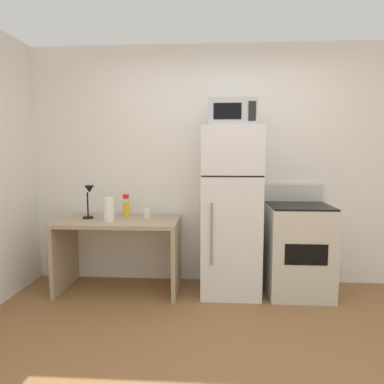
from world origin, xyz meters
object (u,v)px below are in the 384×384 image
(desk_lamp, at_px, (89,196))
(microwave, at_px, (232,113))
(coffee_mug, at_px, (147,213))
(paper_towel_roll, at_px, (109,209))
(oven_range, at_px, (298,249))
(refrigerator, at_px, (230,211))
(spray_bottle, at_px, (126,208))
(desk, at_px, (120,240))

(desk_lamp, distance_m, microwave, 1.70)
(coffee_mug, bearing_deg, paper_towel_roll, -148.01)
(oven_range, bearing_deg, refrigerator, 179.85)
(spray_bottle, distance_m, oven_range, 1.85)
(refrigerator, bearing_deg, spray_bottle, 173.62)
(paper_towel_roll, xyz_separation_m, oven_range, (1.93, 0.09, -0.40))
(desk, distance_m, spray_bottle, 0.35)
(paper_towel_roll, height_order, microwave, microwave)
(microwave, bearing_deg, spray_bottle, 172.54)
(spray_bottle, height_order, coffee_mug, spray_bottle)
(paper_towel_roll, bearing_deg, desk, 41.10)
(desk, distance_m, refrigerator, 1.20)
(microwave, bearing_deg, desk_lamp, 178.43)
(paper_towel_roll, distance_m, microwave, 1.57)
(desk, distance_m, microwave, 1.74)
(refrigerator, bearing_deg, desk_lamp, 179.25)
(coffee_mug, distance_m, refrigerator, 0.89)
(coffee_mug, distance_m, paper_towel_roll, 0.42)
(coffee_mug, height_order, oven_range, oven_range)
(spray_bottle, xyz_separation_m, oven_range, (1.81, -0.13, -0.38))
(microwave, bearing_deg, oven_range, 1.60)
(spray_bottle, bearing_deg, microwave, -7.46)
(desk_lamp, bearing_deg, oven_range, -0.56)
(desk_lamp, distance_m, refrigerator, 1.49)
(spray_bottle, xyz_separation_m, refrigerator, (1.11, -0.12, 0.00))
(oven_range, bearing_deg, coffee_mug, 175.38)
(desk_lamp, xyz_separation_m, refrigerator, (1.48, -0.02, -0.14))
(microwave, bearing_deg, paper_towel_roll, -176.57)
(desk_lamp, relative_size, paper_towel_roll, 1.47)
(desk, relative_size, coffee_mug, 13.00)
(desk_lamp, distance_m, oven_range, 2.23)
(paper_towel_roll, relative_size, refrigerator, 0.14)
(paper_towel_roll, height_order, refrigerator, refrigerator)
(refrigerator, height_order, microwave, microwave)
(desk, bearing_deg, desk_lamp, 172.76)
(spray_bottle, distance_m, microwave, 1.49)
(spray_bottle, bearing_deg, paper_towel_roll, -119.59)
(coffee_mug, height_order, paper_towel_roll, paper_towel_roll)
(coffee_mug, relative_size, microwave, 0.21)
(refrigerator, bearing_deg, paper_towel_roll, -175.59)
(paper_towel_roll, bearing_deg, spray_bottle, 60.41)
(desk, bearing_deg, coffee_mug, 28.70)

